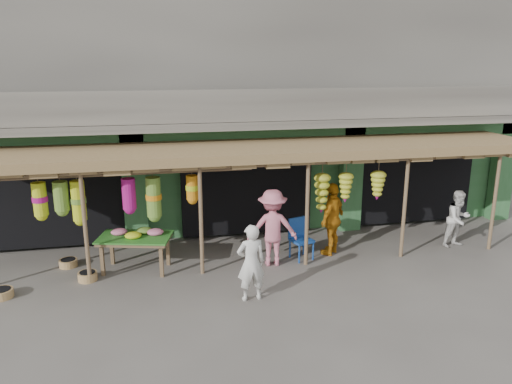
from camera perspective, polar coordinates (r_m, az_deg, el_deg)
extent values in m
plane|color=#514C47|center=(12.20, 0.88, -8.29)|extent=(80.00, 80.00, 0.00)
cube|color=gray|center=(16.12, -3.09, 15.63)|extent=(16.00, 6.00, 4.00)
cube|color=#2D6033|center=(16.60, -3.00, 3.46)|extent=(16.00, 5.70, 3.00)
cube|color=gray|center=(12.92, -0.68, 7.79)|extent=(16.00, 0.90, 0.22)
cube|color=gray|center=(12.47, -0.33, 9.84)|extent=(16.00, 0.10, 0.80)
cube|color=#2D6033|center=(13.36, -1.01, 6.51)|extent=(16.00, 0.35, 0.35)
cube|color=yellow|center=(13.31, -22.68, 4.88)|extent=(1.70, 0.06, 0.55)
cube|color=#B21414|center=(13.27, -22.71, 4.85)|extent=(1.30, 0.02, 0.30)
cube|color=black|center=(14.58, -21.41, 0.17)|extent=(3.60, 2.00, 2.50)
cube|color=black|center=(14.57, -1.68, 1.22)|extent=(3.60, 2.00, 2.50)
cube|color=black|center=(16.18, 16.04, 2.03)|extent=(3.60, 2.00, 2.50)
cube|color=#2D6033|center=(13.41, -13.68, 0.22)|extent=(0.60, 0.35, 3.00)
cube|color=#2D6033|center=(14.47, 10.77, 1.47)|extent=(0.60, 0.35, 3.00)
cube|color=#2D6033|center=(16.94, 26.30, 2.14)|extent=(0.60, 0.35, 3.00)
cylinder|color=brown|center=(11.40, -18.94, -3.86)|extent=(0.09, 0.09, 2.60)
cylinder|color=brown|center=(11.33, -6.31, -3.21)|extent=(0.09, 0.09, 2.60)
cylinder|color=brown|center=(11.81, 5.86, -2.43)|extent=(0.09, 0.09, 2.60)
cylinder|color=brown|center=(12.77, 16.62, -1.65)|extent=(0.09, 0.09, 2.60)
cylinder|color=brown|center=(14.11, 25.61, -0.96)|extent=(0.09, 0.09, 2.60)
cylinder|color=brown|center=(11.20, -0.10, 3.02)|extent=(12.90, 0.08, 0.08)
cylinder|color=brown|center=(11.41, -14.18, 2.02)|extent=(5.50, 0.06, 0.06)
cube|color=brown|center=(12.27, 0.00, 4.95)|extent=(14.00, 2.70, 0.22)
cube|color=brown|center=(12.00, -17.15, -7.53)|extent=(0.10, 0.10, 0.73)
cube|color=brown|center=(11.62, -10.75, -7.86)|extent=(0.10, 0.10, 0.73)
cube|color=brown|center=(12.59, -16.13, -6.36)|extent=(0.10, 0.10, 0.73)
cube|color=brown|center=(12.23, -10.04, -6.63)|extent=(0.10, 0.10, 0.73)
cube|color=brown|center=(11.95, -13.68, -5.27)|extent=(1.76, 1.27, 0.07)
cube|color=#26661E|center=(11.93, -13.69, -5.02)|extent=(1.83, 1.34, 0.03)
ellipsoid|color=pink|center=(12.12, -15.38, -4.41)|extent=(0.38, 0.32, 0.16)
ellipsoid|color=#C6D61B|center=(11.80, -13.87, -4.84)|extent=(0.38, 0.32, 0.16)
ellipsoid|color=pink|center=(11.91, -11.43, -4.51)|extent=(0.38, 0.32, 0.16)
ellipsoid|color=olive|center=(12.06, -12.64, -4.32)|extent=(0.38, 0.32, 0.16)
cylinder|color=#174397|center=(12.24, 4.97, -7.11)|extent=(0.04, 0.04, 0.46)
cylinder|color=#174397|center=(12.46, 6.54, -6.73)|extent=(0.04, 0.04, 0.46)
cylinder|color=#174397|center=(12.55, 3.89, -6.50)|extent=(0.04, 0.04, 0.46)
cylinder|color=#174397|center=(12.77, 5.44, -6.14)|extent=(0.04, 0.04, 0.46)
cube|color=#174397|center=(12.41, 5.24, -5.53)|extent=(0.61, 0.61, 0.06)
cube|color=#174397|center=(12.50, 4.67, -4.03)|extent=(0.47, 0.19, 0.52)
cylinder|color=#926442|center=(12.87, -20.66, -7.60)|extent=(0.52, 0.52, 0.18)
cylinder|color=olive|center=(11.86, -27.07, -10.29)|extent=(0.57, 0.57, 0.18)
cylinder|color=olive|center=(11.97, -18.68, -9.11)|extent=(0.53, 0.53, 0.19)
imported|color=silver|center=(10.23, -0.58, -8.08)|extent=(0.63, 0.45, 1.63)
imported|color=silver|center=(14.12, 22.11, -2.85)|extent=(0.85, 0.73, 1.52)
imported|color=#C07512|center=(12.69, 8.71, -3.04)|extent=(1.09, 1.09, 1.86)
imported|color=#CE6D80|center=(11.91, 1.88, -4.08)|extent=(1.28, 0.83, 1.86)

